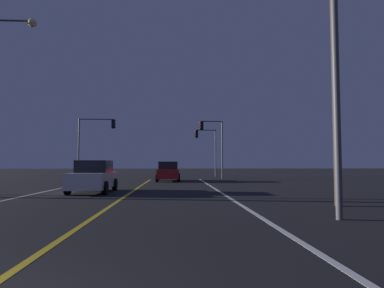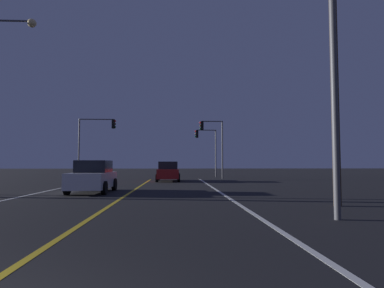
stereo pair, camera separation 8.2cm
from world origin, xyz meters
name	(u,v)px [view 1 (the left image)]	position (x,y,z in m)	size (l,w,h in m)	color
lane_edge_right	(231,199)	(4.77, 12.13, 0.00)	(0.16, 36.27, 0.01)	silver
lane_edge_left	(7,200)	(-4.77, 12.13, 0.00)	(0.16, 36.27, 0.01)	silver
lane_center_divider	(121,199)	(0.00, 12.13, 0.00)	(0.16, 36.27, 0.01)	gold
car_oncoming	(93,177)	(-2.00, 15.60, 0.82)	(2.02, 4.30, 1.70)	black
car_ahead_far	(168,172)	(1.76, 26.74, 0.82)	(2.02, 4.30, 1.70)	black
traffic_light_near_right	(212,136)	(6.03, 30.77, 4.24)	(2.36, 0.36, 5.81)	#4C4C51
traffic_light_near_left	(96,134)	(-5.41, 30.77, 4.41)	(3.64, 0.36, 5.94)	#4C4C51
traffic_light_far_right	(206,142)	(5.93, 36.27, 4.03)	(2.50, 0.36, 5.47)	#4C4C51
street_lamp_right_near	(317,37)	(6.30, 6.49, 5.08)	(2.26, 0.44, 8.00)	#4C4C51
street_lamp_left_mid	(2,83)	(-6.36, 14.52, 5.58)	(2.17, 0.44, 8.93)	#4C4C51
utility_pole_right	(335,68)	(8.23, 9.37, 5.08)	(2.20, 0.28, 9.62)	#423323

